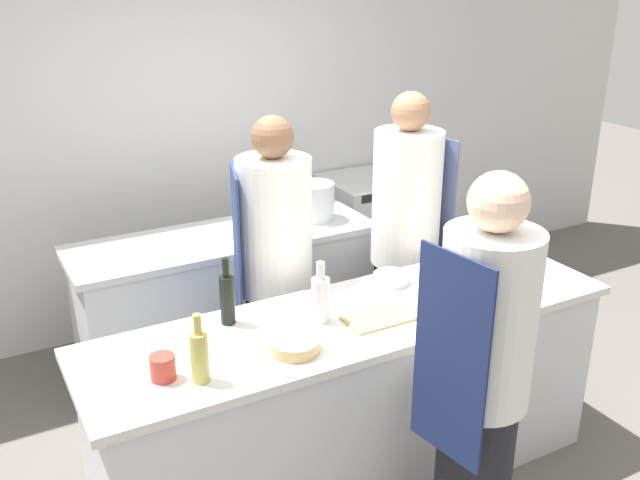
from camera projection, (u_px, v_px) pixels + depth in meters
name	position (u px, v px, depth m)	size (l,w,h in m)	color
ground_plane	(353.00, 478.00, 3.60)	(16.00, 16.00, 0.00)	#605B56
wall_back	(194.00, 125.00, 4.83)	(8.00, 0.06, 2.80)	silver
prep_counter	(355.00, 400.00, 3.43)	(2.54, 0.70, 0.92)	silver
pass_counter	(227.00, 305.00, 4.38)	(1.83, 0.61, 0.92)	silver
oven_range	(380.00, 236.00, 5.46)	(0.87, 0.62, 0.95)	silver
chef_at_prep_near	(480.00, 385.00, 2.82)	(0.41, 0.39, 1.75)	black
chef_at_stove	(405.00, 249.00, 4.08)	(0.42, 0.40, 1.80)	black
chef_at_pass_far	(275.00, 279.00, 3.77)	(0.44, 0.43, 1.74)	black
bottle_olive_oil	(200.00, 355.00, 2.71)	(0.07, 0.07, 0.29)	#B2A84C
bottle_vinegar	(321.00, 298.00, 3.17)	(0.08, 0.08, 0.29)	silver
bottle_wine	(452.00, 267.00, 3.59)	(0.06, 0.06, 0.19)	#5B2319
bottle_cooking_oil	(227.00, 298.00, 3.15)	(0.07, 0.07, 0.32)	black
bowl_mixing_large	(458.00, 297.00, 3.34)	(0.22, 0.22, 0.08)	white
bowl_prep_small	(505.00, 261.00, 3.76)	(0.28, 0.28, 0.08)	#B7BABC
bowl_ceramic_blue	(391.00, 278.00, 3.58)	(0.18, 0.18, 0.05)	#B7BABC
bowl_wooden_salad	(294.00, 345.00, 2.96)	(0.22, 0.22, 0.05)	tan
cup	(163.00, 367.00, 2.75)	(0.10, 0.10, 0.10)	#B2382D
cutting_board	(378.00, 317.00, 3.23)	(0.32, 0.21, 0.01)	tan
stockpot	(315.00, 201.00, 4.44)	(0.25, 0.25, 0.23)	silver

